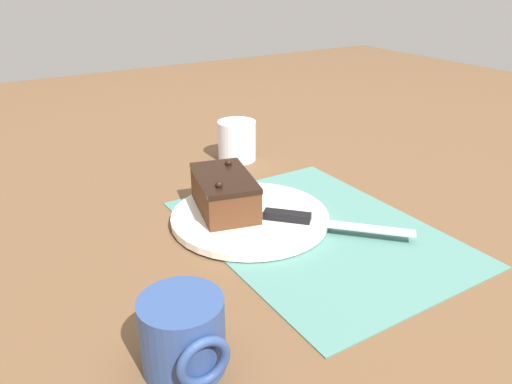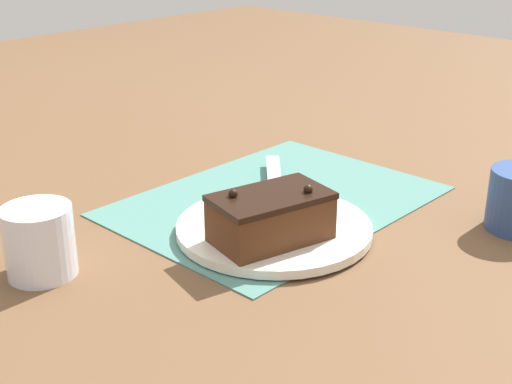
% 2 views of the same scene
% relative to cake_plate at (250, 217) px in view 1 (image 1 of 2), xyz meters
% --- Properties ---
extents(ground_plane, '(3.00, 3.00, 0.00)m').
position_rel_cake_plate_xyz_m(ground_plane, '(0.09, 0.07, -0.01)').
color(ground_plane, brown).
extents(placemat_woven, '(0.46, 0.34, 0.00)m').
position_rel_cake_plate_xyz_m(placemat_woven, '(0.09, 0.07, -0.01)').
color(placemat_woven, slate).
rests_on(placemat_woven, ground_plane).
extents(cake_plate, '(0.26, 0.26, 0.01)m').
position_rel_cake_plate_xyz_m(cake_plate, '(0.00, 0.00, 0.00)').
color(cake_plate, white).
rests_on(cake_plate, placemat_woven).
extents(chocolate_cake, '(0.16, 0.12, 0.07)m').
position_rel_cake_plate_xyz_m(chocolate_cake, '(-0.04, -0.03, 0.04)').
color(chocolate_cake, '#512D19').
rests_on(chocolate_cake, cake_plate).
extents(serving_knife, '(0.19, 0.18, 0.01)m').
position_rel_cake_plate_xyz_m(serving_knife, '(0.08, 0.07, 0.01)').
color(serving_knife, black).
rests_on(serving_knife, cake_plate).
extents(drinking_glass, '(0.08, 0.08, 0.09)m').
position_rel_cake_plate_xyz_m(drinking_glass, '(-0.27, 0.13, 0.03)').
color(drinking_glass, white).
rests_on(drinking_glass, ground_plane).
extents(coffee_mug, '(0.10, 0.09, 0.08)m').
position_rel_cake_plate_xyz_m(coffee_mug, '(0.25, -0.23, 0.03)').
color(coffee_mug, navy).
rests_on(coffee_mug, ground_plane).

